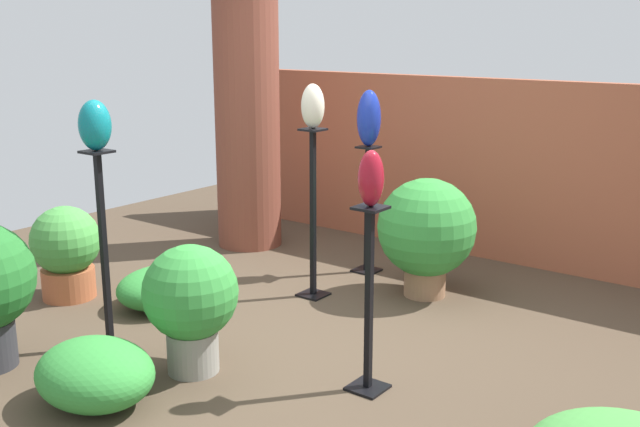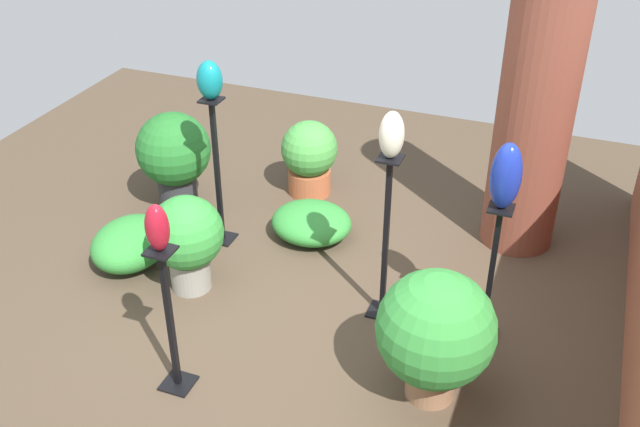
{
  "view_description": "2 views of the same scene",
  "coord_description": "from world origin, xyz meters",
  "px_view_note": "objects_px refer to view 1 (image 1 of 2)",
  "views": [
    {
      "loc": [
        2.84,
        -3.67,
        1.97
      ],
      "look_at": [
        -0.12,
        0.25,
        0.76
      ],
      "focal_mm": 42.0,
      "sensor_mm": 36.0,
      "label": 1
    },
    {
      "loc": [
        3.71,
        1.69,
        3.49
      ],
      "look_at": [
        0.09,
        0.3,
        1.09
      ],
      "focal_mm": 42.0,
      "sensor_mm": 36.0,
      "label": 2
    }
  ],
  "objects_px": {
    "potted_plant_front_left": "(191,299)",
    "art_vase_teal": "(95,125)",
    "art_vase_ruby": "(371,178)",
    "pedestal_cobalt": "(367,216)",
    "pedestal_ruby": "(369,309)",
    "potted_plant_front_right": "(66,249)",
    "potted_plant_back_center": "(427,230)",
    "art_vase_ivory": "(313,106)",
    "pedestal_ivory": "(313,221)",
    "brick_pillar": "(247,120)",
    "art_vase_cobalt": "(369,118)",
    "pedestal_teal": "(105,260)"
  },
  "relations": [
    {
      "from": "potted_plant_front_left",
      "to": "art_vase_teal",
      "type": "bearing_deg",
      "value": -172.94
    },
    {
      "from": "art_vase_ruby",
      "to": "pedestal_cobalt",
      "type": "bearing_deg",
      "value": 123.83
    },
    {
      "from": "pedestal_ruby",
      "to": "potted_plant_front_right",
      "type": "bearing_deg",
      "value": -177.36
    },
    {
      "from": "potted_plant_back_center",
      "to": "potted_plant_front_left",
      "type": "xyz_separation_m",
      "value": [
        -0.45,
        -1.97,
        -0.06
      ]
    },
    {
      "from": "art_vase_teal",
      "to": "potted_plant_back_center",
      "type": "bearing_deg",
      "value": 61.44
    },
    {
      "from": "art_vase_ruby",
      "to": "potted_plant_front_left",
      "type": "height_order",
      "value": "art_vase_ruby"
    },
    {
      "from": "art_vase_ivory",
      "to": "art_vase_ruby",
      "type": "relative_size",
      "value": 1.06
    },
    {
      "from": "art_vase_ivory",
      "to": "potted_plant_front_right",
      "type": "relative_size",
      "value": 0.45
    },
    {
      "from": "potted_plant_front_left",
      "to": "art_vase_ivory",
      "type": "bearing_deg",
      "value": 98.73
    },
    {
      "from": "pedestal_ivory",
      "to": "potted_plant_front_left",
      "type": "distance_m",
      "value": 1.47
    },
    {
      "from": "pedestal_cobalt",
      "to": "pedestal_ruby",
      "type": "xyz_separation_m",
      "value": [
        1.17,
        -1.75,
        0.0
      ]
    },
    {
      "from": "pedestal_ivory",
      "to": "potted_plant_back_center",
      "type": "bearing_deg",
      "value": 37.77
    },
    {
      "from": "brick_pillar",
      "to": "art_vase_teal",
      "type": "xyz_separation_m",
      "value": [
        0.89,
        -2.29,
        0.24
      ]
    },
    {
      "from": "pedestal_ivory",
      "to": "potted_plant_front_left",
      "type": "height_order",
      "value": "pedestal_ivory"
    },
    {
      "from": "art_vase_ruby",
      "to": "art_vase_teal",
      "type": "height_order",
      "value": "art_vase_teal"
    },
    {
      "from": "pedestal_ruby",
      "to": "art_vase_ivory",
      "type": "relative_size",
      "value": 3.31
    },
    {
      "from": "pedestal_cobalt",
      "to": "pedestal_ivory",
      "type": "xyz_separation_m",
      "value": [
        0.0,
        -0.73,
        0.11
      ]
    },
    {
      "from": "art_vase_ivory",
      "to": "potted_plant_back_center",
      "type": "height_order",
      "value": "art_vase_ivory"
    },
    {
      "from": "pedestal_cobalt",
      "to": "art_vase_cobalt",
      "type": "height_order",
      "value": "art_vase_cobalt"
    },
    {
      "from": "art_vase_cobalt",
      "to": "potted_plant_front_left",
      "type": "relative_size",
      "value": 0.58
    },
    {
      "from": "pedestal_ruby",
      "to": "art_vase_ivory",
      "type": "xyz_separation_m",
      "value": [
        -1.17,
        1.02,
        0.95
      ]
    },
    {
      "from": "art_vase_ivory",
      "to": "potted_plant_front_left",
      "type": "relative_size",
      "value": 0.41
    },
    {
      "from": "art_vase_teal",
      "to": "pedestal_teal",
      "type": "bearing_deg",
      "value": 0.0
    },
    {
      "from": "pedestal_teal",
      "to": "art_vase_teal",
      "type": "height_order",
      "value": "art_vase_teal"
    },
    {
      "from": "brick_pillar",
      "to": "art_vase_ivory",
      "type": "bearing_deg",
      "value": -29.65
    },
    {
      "from": "potted_plant_front_right",
      "to": "potted_plant_front_left",
      "type": "height_order",
      "value": "potted_plant_front_left"
    },
    {
      "from": "pedestal_teal",
      "to": "art_vase_ivory",
      "type": "relative_size",
      "value": 3.96
    },
    {
      "from": "brick_pillar",
      "to": "art_vase_cobalt",
      "type": "distance_m",
      "value": 1.34
    },
    {
      "from": "potted_plant_back_center",
      "to": "art_vase_cobalt",
      "type": "bearing_deg",
      "value": 162.27
    },
    {
      "from": "pedestal_cobalt",
      "to": "art_vase_cobalt",
      "type": "xyz_separation_m",
      "value": [
        -0.0,
        0.0,
        0.8
      ]
    },
    {
      "from": "pedestal_cobalt",
      "to": "art_vase_ruby",
      "type": "distance_m",
      "value": 2.23
    },
    {
      "from": "pedestal_cobalt",
      "to": "art_vase_ivory",
      "type": "xyz_separation_m",
      "value": [
        0.0,
        -0.73,
        0.95
      ]
    },
    {
      "from": "potted_plant_front_right",
      "to": "potted_plant_back_center",
      "type": "bearing_deg",
      "value": 38.12
    },
    {
      "from": "art_vase_teal",
      "to": "art_vase_cobalt",
      "type": "bearing_deg",
      "value": 78.9
    },
    {
      "from": "pedestal_teal",
      "to": "art_vase_cobalt",
      "type": "height_order",
      "value": "art_vase_cobalt"
    },
    {
      "from": "brick_pillar",
      "to": "potted_plant_back_center",
      "type": "xyz_separation_m",
      "value": [
        2.01,
        -0.24,
        -0.66
      ]
    },
    {
      "from": "pedestal_cobalt",
      "to": "pedestal_teal",
      "type": "distance_m",
      "value": 2.31
    },
    {
      "from": "pedestal_cobalt",
      "to": "potted_plant_front_right",
      "type": "relative_size",
      "value": 1.5
    },
    {
      "from": "pedestal_teal",
      "to": "potted_plant_front_right",
      "type": "relative_size",
      "value": 1.8
    },
    {
      "from": "brick_pillar",
      "to": "potted_plant_front_right",
      "type": "relative_size",
      "value": 3.33
    },
    {
      "from": "potted_plant_front_right",
      "to": "art_vase_ruby",
      "type": "bearing_deg",
      "value": 2.64
    },
    {
      "from": "brick_pillar",
      "to": "art_vase_ivory",
      "type": "height_order",
      "value": "brick_pillar"
    },
    {
      "from": "pedestal_cobalt",
      "to": "art_vase_ruby",
      "type": "xyz_separation_m",
      "value": [
        1.17,
        -1.75,
        0.73
      ]
    },
    {
      "from": "pedestal_teal",
      "to": "potted_plant_front_right",
      "type": "distance_m",
      "value": 1.09
    },
    {
      "from": "pedestal_ruby",
      "to": "potted_plant_back_center",
      "type": "height_order",
      "value": "pedestal_ruby"
    },
    {
      "from": "art_vase_cobalt",
      "to": "potted_plant_back_center",
      "type": "bearing_deg",
      "value": -17.73
    },
    {
      "from": "potted_plant_front_left",
      "to": "pedestal_teal",
      "type": "bearing_deg",
      "value": -172.94
    },
    {
      "from": "art_vase_cobalt",
      "to": "pedestal_teal",
      "type": "bearing_deg",
      "value": -101.1
    },
    {
      "from": "pedestal_cobalt",
      "to": "potted_plant_front_left",
      "type": "distance_m",
      "value": 2.2
    },
    {
      "from": "pedestal_ruby",
      "to": "potted_plant_front_right",
      "type": "xyz_separation_m",
      "value": [
        -2.62,
        -0.12,
        -0.1
      ]
    }
  ]
}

